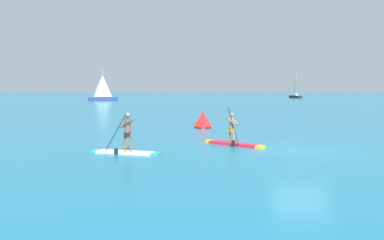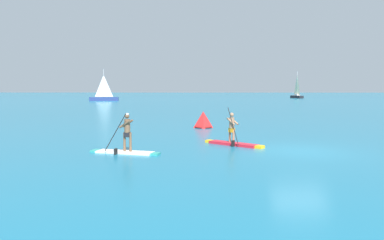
# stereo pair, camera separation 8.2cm
# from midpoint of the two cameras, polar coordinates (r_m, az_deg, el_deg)

# --- Properties ---
(ground) EXTENTS (440.00, 440.00, 0.00)m
(ground) POSITION_cam_midpoint_polar(r_m,az_deg,el_deg) (18.07, 16.23, -4.54)
(ground) COLOR #196B8C
(paddleboarder_near_left) EXTENTS (3.27, 1.34, 1.88)m
(paddleboarder_near_left) POSITION_cam_midpoint_polar(r_m,az_deg,el_deg) (17.00, -9.95, -3.61)
(paddleboarder_near_left) COLOR white
(paddleboarder_near_left) RESTS_ON ground
(paddleboarder_mid_center) EXTENTS (2.89, 2.39, 1.95)m
(paddleboarder_mid_center) POSITION_cam_midpoint_polar(r_m,az_deg,el_deg) (19.18, 6.39, -2.89)
(paddleboarder_mid_center) COLOR red
(paddleboarder_mid_center) RESTS_ON ground
(race_marker_buoy) EXTENTS (1.25, 1.25, 1.20)m
(race_marker_buoy) POSITION_cam_midpoint_polar(r_m,az_deg,el_deg) (27.38, 1.80, -0.07)
(race_marker_buoy) COLOR red
(race_marker_buoy) RESTS_ON ground
(sailboat_left_horizon) EXTENTS (6.55, 2.67, 7.09)m
(sailboat_left_horizon) POSITION_cam_midpoint_polar(r_m,az_deg,el_deg) (86.66, -13.17, 3.36)
(sailboat_left_horizon) COLOR navy
(sailboat_left_horizon) RESTS_ON ground
(sailboat_right_horizon) EXTENTS (2.68, 5.21, 7.56)m
(sailboat_right_horizon) POSITION_cam_midpoint_polar(r_m,az_deg,el_deg) (110.54, 15.64, 3.75)
(sailboat_right_horizon) COLOR black
(sailboat_right_horizon) RESTS_ON ground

